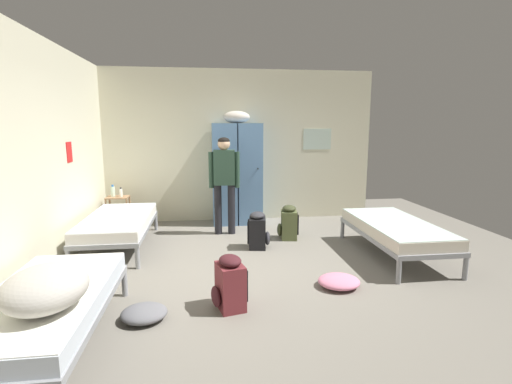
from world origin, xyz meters
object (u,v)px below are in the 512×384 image
at_px(person_traveler, 224,176).
at_px(backpack_maroon, 229,284).
at_px(bed_right, 395,229).
at_px(lotion_bottle, 121,193).
at_px(locker_bank, 237,172).
at_px(clothes_pile_pink, 339,281).
at_px(bed_left_rear, 118,223).
at_px(water_bottle, 113,191).
at_px(shelf_unit, 118,209).
at_px(backpack_black, 258,231).
at_px(clothes_pile_grey, 144,313).
at_px(bedding_heap, 46,288).
at_px(backpack_olive, 288,223).
at_px(bed_left_front, 46,304).

xyz_separation_m(person_traveler, backpack_maroon, (-0.09, -2.68, -0.72)).
distance_m(bed_right, lotion_bottle, 4.56).
xyz_separation_m(locker_bank, clothes_pile_pink, (0.91, -3.04, -0.91)).
distance_m(bed_right, bed_left_rear, 4.02).
bearing_deg(water_bottle, shelf_unit, -14.04).
height_order(backpack_black, clothes_pile_grey, backpack_black).
bearing_deg(bed_left_rear, person_traveler, 18.51).
relative_size(water_bottle, lotion_bottle, 1.23).
height_order(bedding_heap, person_traveler, person_traveler).
bearing_deg(lotion_bottle, bed_right, -25.88).
bearing_deg(backpack_black, bed_right, -17.75).
xyz_separation_m(water_bottle, backpack_black, (2.40, -1.46, -0.40)).
bearing_deg(clothes_pile_grey, locker_bank, 71.53).
xyz_separation_m(bed_left_rear, lotion_bottle, (-0.18, 1.11, 0.27)).
distance_m(shelf_unit, backpack_olive, 3.05).
bearing_deg(person_traveler, backpack_black, -61.21).
bearing_deg(water_bottle, clothes_pile_grey, -73.25).
height_order(bed_right, clothes_pile_pink, bed_right).
bearing_deg(clothes_pile_grey, water_bottle, 106.75).
height_order(bed_left_rear, clothes_pile_pink, bed_left_rear).
relative_size(bedding_heap, lotion_bottle, 4.03).
height_order(backpack_maroon, clothes_pile_pink, backpack_maroon).
relative_size(bed_left_front, water_bottle, 8.98).
height_order(shelf_unit, water_bottle, water_bottle).
bearing_deg(backpack_black, lotion_bottle, 148.15).
bearing_deg(backpack_black, locker_bank, 96.88).
xyz_separation_m(lotion_bottle, clothes_pile_pink, (2.97, -2.90, -0.58)).
bearing_deg(water_bottle, lotion_bottle, -21.80).
relative_size(shelf_unit, clothes_pile_pink, 1.20).
distance_m(backpack_maroon, backpack_black, 1.94).
relative_size(person_traveler, backpack_olive, 2.95).
relative_size(bed_right, backpack_maroon, 3.45).
relative_size(bed_left_front, clothes_pile_grey, 4.39).
bearing_deg(backpack_black, backpack_maroon, -106.34).
distance_m(bed_left_rear, bed_left_front, 2.63).
bearing_deg(clothes_pile_pink, water_bottle, 136.46).
bearing_deg(clothes_pile_grey, bedding_heap, -130.95).
bearing_deg(lotion_bottle, shelf_unit, 150.26).
distance_m(bedding_heap, backpack_maroon, 1.64).
bearing_deg(backpack_maroon, clothes_pile_grey, -171.16).
distance_m(bed_left_front, backpack_maroon, 1.60).
relative_size(bed_right, bedding_heap, 2.73).
relative_size(backpack_maroon, clothes_pile_pink, 1.16).
relative_size(locker_bank, backpack_black, 3.76).
relative_size(lotion_bottle, clothes_pile_grey, 0.40).
xyz_separation_m(bed_right, bedding_heap, (-3.78, -2.05, 0.27)).
xyz_separation_m(bedding_heap, clothes_pile_grey, (0.57, 0.66, -0.58)).
distance_m(person_traveler, backpack_olive, 1.30).
distance_m(bed_left_rear, clothes_pile_grey, 2.40).
bearing_deg(bed_left_front, lotion_bottle, 92.75).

